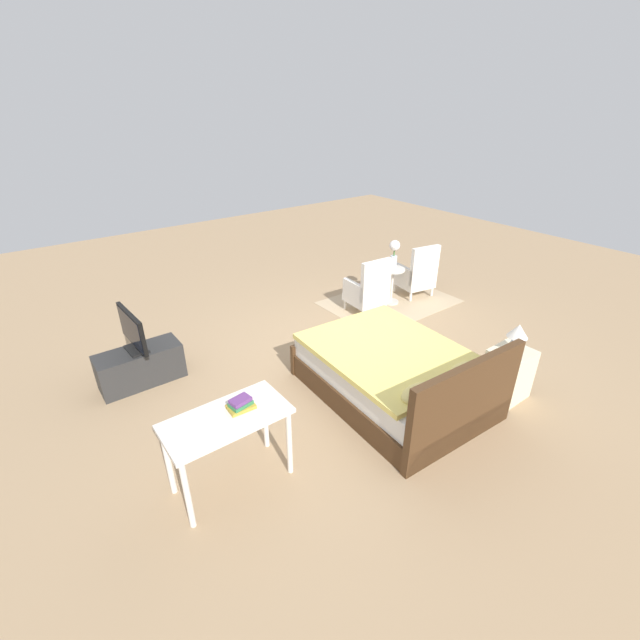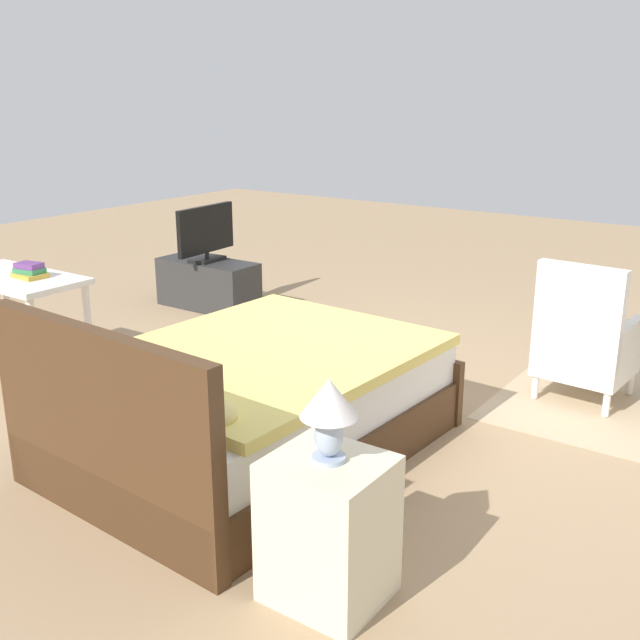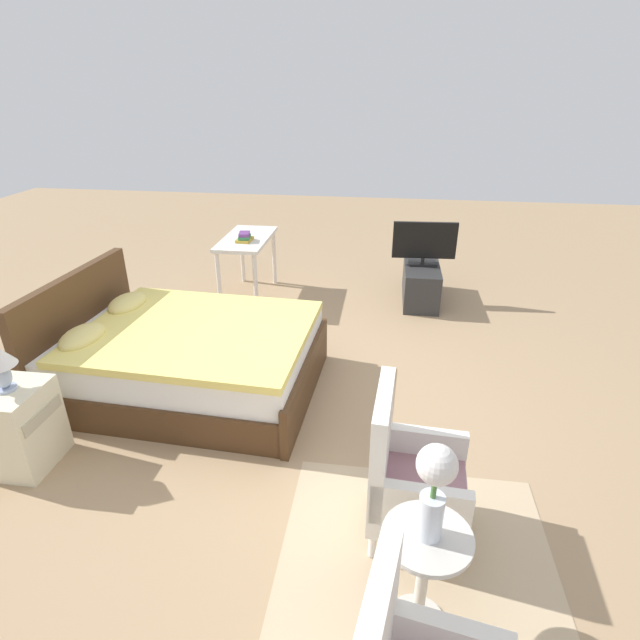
% 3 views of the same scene
% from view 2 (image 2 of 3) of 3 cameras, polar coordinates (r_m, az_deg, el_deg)
% --- Properties ---
extents(ground_plane, '(16.00, 16.00, 0.00)m').
position_cam_2_polar(ground_plane, '(4.91, 2.28, -6.07)').
color(ground_plane, '#A38460').
extents(bed, '(1.60, 2.12, 0.96)m').
position_cam_2_polar(bed, '(4.11, -5.52, -6.37)').
color(bed, '#472D19').
rests_on(bed, ground_plane).
extents(armchair_by_window_right, '(0.57, 0.57, 0.92)m').
position_cam_2_polar(armchair_by_window_right, '(5.06, 19.50, -1.73)').
color(armchair_by_window_right, white).
rests_on(armchair_by_window_right, floor_rug).
extents(nightstand, '(0.44, 0.41, 0.59)m').
position_cam_2_polar(nightstand, '(3.01, 0.66, -15.63)').
color(nightstand, beige).
rests_on(nightstand, ground_plane).
extents(table_lamp, '(0.22, 0.22, 0.33)m').
position_cam_2_polar(table_lamp, '(2.77, 0.68, -6.70)').
color(table_lamp, '#9EADC6').
rests_on(table_lamp, nightstand).
extents(tv_stand, '(0.96, 0.40, 0.44)m').
position_cam_2_polar(tv_stand, '(6.99, -8.51, 2.71)').
color(tv_stand, '#2D2D2D').
rests_on(tv_stand, ground_plane).
extents(tv_flatscreen, '(0.22, 0.73, 0.50)m').
position_cam_2_polar(tv_flatscreen, '(6.89, -8.70, 6.58)').
color(tv_flatscreen, black).
rests_on(tv_flatscreen, tv_stand).
extents(vanity_desk, '(1.04, 0.52, 0.74)m').
position_cam_2_polar(vanity_desk, '(5.49, -22.18, 2.08)').
color(vanity_desk, silver).
rests_on(vanity_desk, ground_plane).
extents(book_stack, '(0.23, 0.17, 0.10)m').
position_cam_2_polar(book_stack, '(5.35, -21.26, 3.49)').
color(book_stack, '#B79333').
rests_on(book_stack, vanity_desk).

